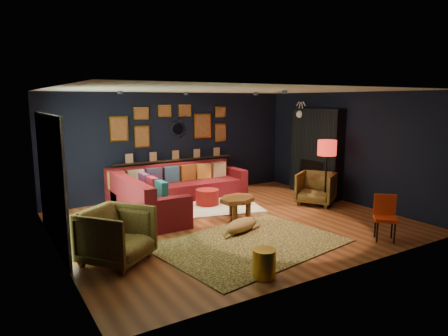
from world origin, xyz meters
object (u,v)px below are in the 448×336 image
armchair_right (316,187)px  dog (241,223)px  coffee_table (237,201)px  gold_stool (264,264)px  floor_lamp (327,151)px  sectional (167,193)px  pouf (207,197)px  armchair_left (116,233)px  orange_chair (385,214)px

armchair_right → dog: bearing=-105.0°
coffee_table → gold_stool: size_ratio=2.60×
armchair_right → floor_lamp: 0.90m
sectional → floor_lamp: (3.11, -1.86, 0.96)m
coffee_table → floor_lamp: 2.47m
coffee_table → pouf: 1.26m
armchair_left → dog: (2.35, 0.16, -0.27)m
armchair_right → floor_lamp: floor_lamp is taller
pouf → dog: pouf is taller
coffee_table → pouf: (-0.01, 1.25, -0.17)m
armchair_right → floor_lamp: size_ratio=0.54×
pouf → gold_stool: 3.92m
dog → armchair_left: bearing=163.6°
floor_lamp → armchair_left: bearing=-171.9°
sectional → pouf: bearing=-27.3°
armchair_right → gold_stool: (-3.43, -2.54, -0.21)m
dog → sectional: bearing=79.4°
pouf → floor_lamp: size_ratio=0.35×
pouf → floor_lamp: bearing=-32.0°
armchair_right → dog: armchair_right is taller
pouf → gold_stool: size_ratio=1.33×
armchair_right → pouf: bearing=-149.8°
pouf → gold_stool: bearing=-107.6°
dog → pouf: bearing=58.3°
armchair_left → coffee_table: bearing=-19.2°
armchair_right → gold_stool: bearing=-85.3°
pouf → orange_chair: size_ratio=0.68×
armchair_right → dog: 2.78m
armchair_left → armchair_right: bearing=-26.6°
floor_lamp → dog: floor_lamp is taller
coffee_table → pouf: size_ratio=1.96×
orange_chair → dog: bearing=-174.4°
pouf → armchair_left: 3.51m
coffee_table → dog: coffee_table is taller
pouf → floor_lamp: (2.30, -1.44, 1.08)m
coffee_table → gold_stool: 2.77m
pouf → dog: size_ratio=0.50×
coffee_table → orange_chair: bearing=-56.7°
sectional → floor_lamp: bearing=-30.8°
armchair_right → orange_chair: armchair_right is taller
armchair_right → orange_chair: 2.50m
armchair_right → orange_chair: size_ratio=1.05×
armchair_left → gold_stool: 2.24m
gold_stool → armchair_left: bearing=134.8°
gold_stool → floor_lamp: floor_lamp is taller
floor_lamp → sectional: bearing=149.2°
floor_lamp → dog: 2.97m
sectional → orange_chair: (2.37, -4.01, 0.14)m
gold_stool → armchair_right: bearing=36.5°
sectional → pouf: size_ratio=6.37×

